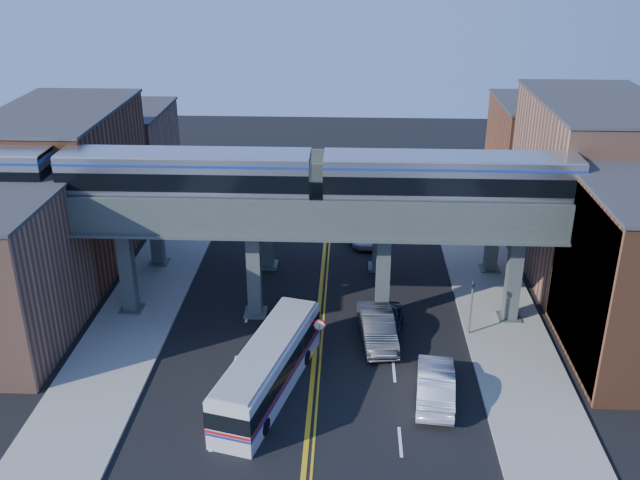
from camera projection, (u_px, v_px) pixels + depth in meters
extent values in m
plane|color=black|center=(311.00, 390.00, 38.03)|extent=(120.00, 120.00, 0.00)
cube|color=gray|center=(148.00, 296.00, 47.61)|extent=(5.00, 70.00, 0.16)
cube|color=gray|center=(495.00, 303.00, 46.68)|extent=(5.00, 70.00, 0.16)
cube|color=brown|center=(67.00, 188.00, 51.21)|extent=(8.00, 14.00, 11.00)
cube|color=#8F604A|center=(123.00, 155.00, 63.70)|extent=(8.00, 10.00, 8.00)
cube|color=#8F604A|center=(589.00, 189.00, 49.50)|extent=(8.00, 14.00, 12.00)
cube|color=brown|center=(541.00, 155.00, 62.00)|extent=(8.00, 10.00, 9.00)
cube|color=#29A6B4|center=(579.00, 282.00, 39.19)|extent=(0.10, 9.50, 9.50)
cube|color=#434E4B|center=(127.00, 270.00, 44.63)|extent=(0.85, 0.85, 6.00)
cube|color=#434E4B|center=(254.00, 272.00, 44.30)|extent=(0.85, 0.85, 6.00)
cube|color=#434E4B|center=(383.00, 275.00, 43.98)|extent=(0.85, 0.85, 6.00)
cube|color=#434E4B|center=(514.00, 277.00, 43.65)|extent=(0.85, 0.85, 6.00)
cube|color=#434C47|center=(318.00, 218.00, 42.65)|extent=(52.00, 3.60, 1.40)
cube|color=#434E4B|center=(156.00, 227.00, 51.03)|extent=(0.85, 0.85, 6.00)
cube|color=#434E4B|center=(267.00, 229.00, 50.71)|extent=(0.85, 0.85, 6.00)
cube|color=#434E4B|center=(379.00, 231.00, 50.38)|extent=(0.85, 0.85, 6.00)
cube|color=#434E4B|center=(493.00, 232.00, 50.06)|extent=(0.85, 0.85, 6.00)
cube|color=#434C47|center=(323.00, 180.00, 49.06)|extent=(52.00, 3.60, 1.40)
cube|color=black|center=(11.00, 200.00, 43.08)|extent=(2.13, 2.13, 0.24)
cube|color=black|center=(111.00, 202.00, 42.83)|extent=(2.13, 2.13, 0.24)
cube|color=black|center=(266.00, 204.00, 42.45)|extent=(2.13, 2.13, 0.24)
cube|color=silver|center=(186.00, 177.00, 41.97)|extent=(14.70, 2.80, 3.09)
cube|color=black|center=(186.00, 174.00, 41.91)|extent=(14.72, 2.86, 1.06)
cube|color=black|center=(368.00, 206.00, 42.20)|extent=(2.13, 2.13, 0.24)
cube|color=black|center=(529.00, 208.00, 41.82)|extent=(2.13, 2.13, 0.24)
cube|color=silver|center=(450.00, 180.00, 41.34)|extent=(14.70, 2.80, 3.09)
cube|color=black|center=(450.00, 178.00, 41.28)|extent=(14.72, 2.86, 1.06)
cylinder|color=slate|center=(319.00, 342.00, 40.30)|extent=(0.09, 0.09, 2.30)
cylinder|color=red|center=(319.00, 325.00, 39.85)|extent=(0.76, 0.04, 0.76)
cylinder|color=slate|center=(471.00, 312.00, 42.50)|extent=(0.12, 0.12, 3.20)
imported|color=black|center=(473.00, 282.00, 41.68)|extent=(0.15, 0.18, 0.90)
cube|color=silver|center=(269.00, 369.00, 37.44)|extent=(4.91, 10.82, 2.74)
cube|color=black|center=(268.00, 363.00, 37.30)|extent=(4.98, 10.88, 0.93)
cube|color=#B21419|center=(269.00, 373.00, 37.55)|extent=(4.97, 10.87, 0.16)
cylinder|color=black|center=(244.00, 422.00, 34.85)|extent=(2.54, 1.46, 0.88)
cylinder|color=black|center=(288.00, 354.00, 40.41)|extent=(2.54, 1.46, 0.88)
imported|color=#0E1D35|center=(387.00, 324.00, 42.83)|extent=(2.34, 4.81, 1.58)
imported|color=#343537|center=(377.00, 328.00, 42.18)|extent=(2.49, 5.60, 1.78)
imported|color=silver|center=(368.00, 232.00, 55.95)|extent=(2.43, 5.07, 1.39)
imported|color=silver|center=(357.00, 222.00, 57.71)|extent=(2.89, 5.83, 1.63)
imported|color=silver|center=(436.00, 384.00, 37.00)|extent=(2.44, 5.60, 1.79)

